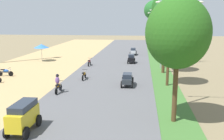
# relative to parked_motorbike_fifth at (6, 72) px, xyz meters

# --- Properties ---
(parked_motorbike_fifth) EXTENTS (1.80, 0.54, 0.94)m
(parked_motorbike_fifth) POSITION_rel_parked_motorbike_fifth_xyz_m (0.00, 0.00, 0.00)
(parked_motorbike_fifth) COLOR black
(parked_motorbike_fifth) RESTS_ON dirt_shoulder
(vendor_umbrella) EXTENTS (2.20, 2.20, 2.52)m
(vendor_umbrella) POSITION_rel_parked_motorbike_fifth_xyz_m (0.18, 10.16, 1.75)
(vendor_umbrella) COLOR #99999E
(vendor_umbrella) RESTS_ON dirt_shoulder
(median_tree_nearest) EXTENTS (3.79, 3.79, 7.57)m
(median_tree_nearest) POSITION_rel_parked_motorbike_fifth_xyz_m (16.83, -10.82, 4.93)
(median_tree_nearest) COLOR #4C351E
(median_tree_nearest) RESTS_ON median_strip
(median_tree_second) EXTENTS (3.24, 3.24, 8.15)m
(median_tree_second) POSITION_rel_parked_motorbike_fifth_xyz_m (17.23, -2.02, 5.86)
(median_tree_second) COLOR #4C351E
(median_tree_second) RESTS_ON median_strip
(median_tree_third) EXTENTS (3.09, 3.09, 9.10)m
(median_tree_third) POSITION_rel_parked_motorbike_fifth_xyz_m (17.29, 3.84, 6.66)
(median_tree_third) COLOR #4C351E
(median_tree_third) RESTS_ON median_strip
(median_tree_fourth) EXTENTS (3.81, 3.81, 9.40)m
(median_tree_fourth) POSITION_rel_parked_motorbike_fifth_xyz_m (16.92, 21.52, 7.03)
(median_tree_fourth) COLOR #4C351E
(median_tree_fourth) RESTS_ON median_strip
(streetlamp_near) EXTENTS (3.16, 0.20, 7.54)m
(streetlamp_near) POSITION_rel_parked_motorbike_fifth_xyz_m (17.20, -8.01, 3.87)
(streetlamp_near) COLOR gray
(streetlamp_near) RESTS_ON median_strip
(streetlamp_mid) EXTENTS (3.16, 0.20, 7.42)m
(streetlamp_mid) POSITION_rel_parked_motorbike_fifth_xyz_m (17.20, 6.58, 3.81)
(streetlamp_mid) COLOR gray
(streetlamp_mid) RESTS_ON median_strip
(streetlamp_far) EXTENTS (3.16, 0.20, 7.29)m
(streetlamp_far) POSITION_rel_parked_motorbike_fifth_xyz_m (17.20, 18.42, 3.74)
(streetlamp_far) COLOR gray
(streetlamp_far) RESTS_ON median_strip
(utility_pole_near) EXTENTS (1.80, 0.20, 9.25)m
(utility_pole_near) POSITION_rel_parked_motorbike_fifth_xyz_m (20.43, 9.91, 4.26)
(utility_pole_near) COLOR brown
(utility_pole_near) RESTS_ON ground
(car_van_yellow) EXTENTS (1.19, 2.41, 1.67)m
(car_van_yellow) POSITION_rel_parked_motorbike_fifth_xyz_m (8.31, -13.39, 0.47)
(car_van_yellow) COLOR gold
(car_van_yellow) RESTS_ON road_strip
(car_sedan_charcoal) EXTENTS (1.10, 2.26, 1.19)m
(car_sedan_charcoal) POSITION_rel_parked_motorbike_fifth_xyz_m (13.49, -2.66, 0.19)
(car_sedan_charcoal) COLOR #282D33
(car_sedan_charcoal) RESTS_ON road_strip
(car_hatchback_black) EXTENTS (1.04, 2.00, 1.23)m
(car_hatchback_black) POSITION_rel_parked_motorbike_fifth_xyz_m (13.34, 9.98, 0.19)
(car_hatchback_black) COLOR black
(car_hatchback_black) RESTS_ON road_strip
(car_sedan_silver) EXTENTS (1.10, 2.26, 1.19)m
(car_sedan_silver) POSITION_rel_parked_motorbike_fifth_xyz_m (13.33, 18.30, 0.19)
(car_sedan_silver) COLOR #B7BCC1
(car_sedan_silver) RESTS_ON road_strip
(motorbike_ahead_second) EXTENTS (0.54, 1.80, 1.66)m
(motorbike_ahead_second) POSITION_rel_parked_motorbike_fifth_xyz_m (7.79, -5.67, 0.30)
(motorbike_ahead_second) COLOR black
(motorbike_ahead_second) RESTS_ON road_strip
(motorbike_ahead_third) EXTENTS (0.54, 1.80, 0.94)m
(motorbike_ahead_third) POSITION_rel_parked_motorbike_fifth_xyz_m (8.87, -0.52, 0.02)
(motorbike_ahead_third) COLOR black
(motorbike_ahead_third) RESTS_ON road_strip
(motorbike_ahead_fourth) EXTENTS (0.54, 1.80, 0.94)m
(motorbike_ahead_fourth) POSITION_rel_parked_motorbike_fifth_xyz_m (7.84, 7.35, 0.02)
(motorbike_ahead_fourth) COLOR black
(motorbike_ahead_fourth) RESTS_ON road_strip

